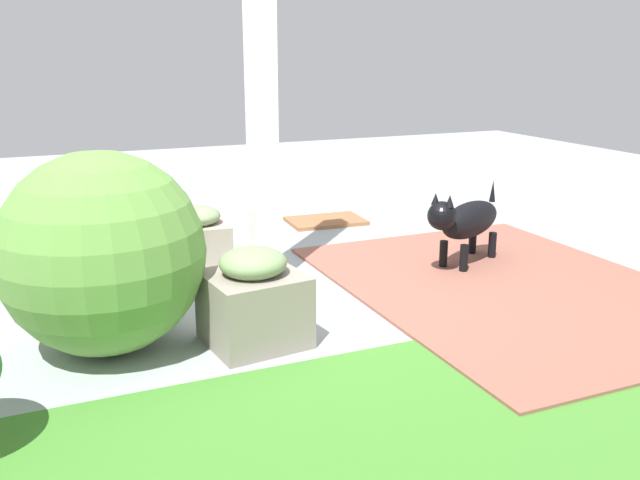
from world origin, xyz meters
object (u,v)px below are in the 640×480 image
at_px(porch_pillar, 261,74).
at_px(round_shrub, 102,253).
at_px(stone_planter_mid, 254,300).
at_px(dog, 466,220).
at_px(doormat, 326,221).
at_px(terracotta_pot_tall, 40,257).
at_px(stone_planter_nearest, 199,240).

height_order(porch_pillar, round_shrub, porch_pillar).
distance_m(porch_pillar, stone_planter_mid, 1.37).
xyz_separation_m(dog, doormat, (0.35, -1.39, -0.29)).
height_order(terracotta_pot_tall, dog, terracotta_pot_tall).
bearing_deg(stone_planter_mid, terracotta_pot_tall, -50.56).
bearing_deg(dog, round_shrub, 10.01).
distance_m(dog, doormat, 1.46).
bearing_deg(stone_planter_mid, stone_planter_nearest, -91.61).
bearing_deg(stone_planter_nearest, stone_planter_mid, 88.39).
bearing_deg(dog, stone_planter_nearest, -21.63).
bearing_deg(terracotta_pot_tall, stone_planter_mid, 129.44).
distance_m(round_shrub, dog, 2.27).
bearing_deg(round_shrub, stone_planter_nearest, -123.54).
relative_size(stone_planter_mid, doormat, 0.81).
relative_size(round_shrub, terracotta_pot_tall, 1.44).
xyz_separation_m(porch_pillar, dog, (-1.25, 0.27, -0.90)).
distance_m(porch_pillar, doormat, 1.86).
relative_size(round_shrub, dog, 1.26).
distance_m(round_shrub, terracotta_pot_tall, 0.94).
bearing_deg(round_shrub, terracotta_pot_tall, -73.93).
xyz_separation_m(round_shrub, terracotta_pot_tall, (0.25, -0.88, -0.23)).
bearing_deg(stone_planter_mid, round_shrub, -17.72).
distance_m(stone_planter_nearest, doormat, 1.45).
bearing_deg(dog, terracotta_pot_tall, -11.04).
xyz_separation_m(stone_planter_nearest, stone_planter_mid, (0.03, 1.22, 0.03)).
xyz_separation_m(porch_pillar, terracotta_pot_tall, (1.24, -0.21, -0.98)).
relative_size(stone_planter_mid, round_shrub, 0.52).
distance_m(porch_pillar, round_shrub, 1.41).
xyz_separation_m(stone_planter_mid, dog, (-1.60, -0.60, 0.09)).
bearing_deg(porch_pillar, terracotta_pot_tall, -9.66).
bearing_deg(stone_planter_nearest, dog, 158.37).
height_order(stone_planter_mid, round_shrub, round_shrub).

